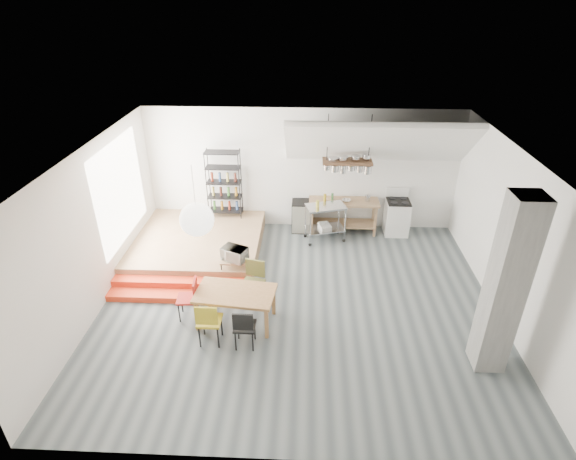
{
  "coord_description": "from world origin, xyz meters",
  "views": [
    {
      "loc": [
        0.13,
        -7.44,
        5.78
      ],
      "look_at": [
        -0.24,
        0.8,
        1.29
      ],
      "focal_mm": 28.0,
      "sensor_mm": 36.0,
      "label": 1
    }
  ],
  "objects_px": {
    "dining_table": "(235,295)",
    "mini_fridge": "(301,216)",
    "stove": "(397,217)",
    "rolling_cart": "(325,218)"
  },
  "relations": [
    {
      "from": "dining_table",
      "to": "rolling_cart",
      "type": "distance_m",
      "value": 3.77
    },
    {
      "from": "stove",
      "to": "dining_table",
      "type": "xyz_separation_m",
      "value": [
        -3.68,
        -3.77,
        0.15
      ]
    },
    {
      "from": "stove",
      "to": "rolling_cart",
      "type": "relative_size",
      "value": 1.09
    },
    {
      "from": "dining_table",
      "to": "mini_fridge",
      "type": "bearing_deg",
      "value": 79.35
    },
    {
      "from": "stove",
      "to": "dining_table",
      "type": "height_order",
      "value": "stove"
    },
    {
      "from": "rolling_cart",
      "to": "dining_table",
      "type": "bearing_deg",
      "value": -134.21
    },
    {
      "from": "rolling_cart",
      "to": "mini_fridge",
      "type": "bearing_deg",
      "value": 125.05
    },
    {
      "from": "stove",
      "to": "rolling_cart",
      "type": "bearing_deg",
      "value": -166.4
    },
    {
      "from": "mini_fridge",
      "to": "rolling_cart",
      "type": "bearing_deg",
      "value": -39.13
    },
    {
      "from": "dining_table",
      "to": "mini_fridge",
      "type": "xyz_separation_m",
      "value": [
        1.18,
        3.82,
        -0.21
      ]
    }
  ]
}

